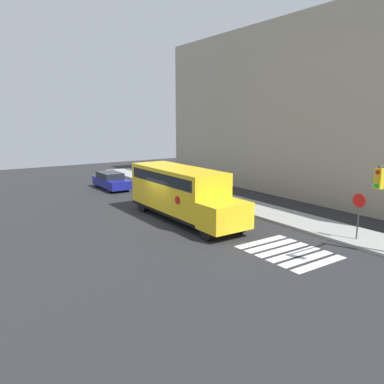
{
  "coord_description": "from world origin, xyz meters",
  "views": [
    {
      "loc": [
        19.51,
        -11.0,
        6.13
      ],
      "look_at": [
        1.2,
        1.45,
        1.73
      ],
      "focal_mm": 35.0,
      "sensor_mm": 36.0,
      "label": 1
    }
  ],
  "objects": [
    {
      "name": "ground_plane",
      "position": [
        0.0,
        0.0,
        0.0
      ],
      "size": [
        60.0,
        60.0,
        0.0
      ],
      "primitive_type": "plane",
      "color": "#28282B"
    },
    {
      "name": "sidewalk_strip",
      "position": [
        0.0,
        6.5,
        0.07
      ],
      "size": [
        44.0,
        3.0,
        0.15
      ],
      "color": "#9E9E99",
      "rests_on": "ground"
    },
    {
      "name": "building_backdrop",
      "position": [
        0.0,
        13.0,
        6.74
      ],
      "size": [
        32.0,
        4.0,
        13.48
      ],
      "color": "#9E937F",
      "rests_on": "ground"
    },
    {
      "name": "crosswalk_stripes",
      "position": [
        8.36,
        2.0,
        0.0
      ],
      "size": [
        4.0,
        3.2,
        0.01
      ],
      "color": "white",
      "rests_on": "ground"
    },
    {
      "name": "school_bus",
      "position": [
        0.73,
        0.95,
        1.79
      ],
      "size": [
        9.27,
        2.57,
        3.15
      ],
      "color": "yellow",
      "rests_on": "ground"
    },
    {
      "name": "parked_car",
      "position": [
        -11.16,
        1.28,
        0.73
      ],
      "size": [
        4.63,
        1.78,
        1.45
      ],
      "color": "navy",
      "rests_on": "ground"
    },
    {
      "name": "stop_sign",
      "position": [
        9.3,
        5.91,
        1.64
      ],
      "size": [
        0.69,
        0.1,
        2.49
      ],
      "color": "#38383A",
      "rests_on": "ground"
    }
  ]
}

